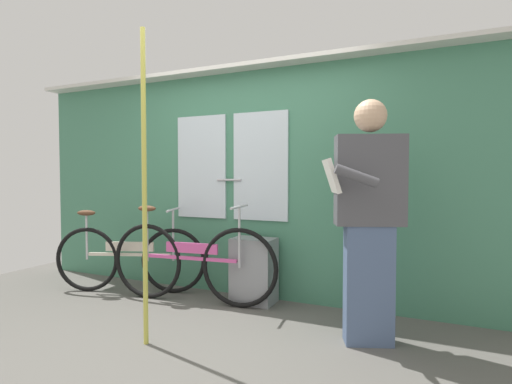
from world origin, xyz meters
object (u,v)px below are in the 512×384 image
Objects in this scene: bicycle_leaning_behind at (191,262)px; bicycle_near_door at (129,258)px; passenger_reading_newspaper at (368,215)px; handrail_pole at (144,188)px; trash_bin_by_wall at (254,270)px.

bicycle_near_door is at bearing 171.02° from bicycle_leaning_behind.
passenger_reading_newspaper reaches higher than bicycle_leaning_behind.
handrail_pole is at bearing -83.09° from bicycle_leaning_behind.
bicycle_near_door is 1.39m from trash_bin_by_wall.
passenger_reading_newspaper is at bearing -15.72° from bicycle_leaning_behind.
handrail_pole is at bearing -104.71° from trash_bin_by_wall.
bicycle_near_door is 1.64m from handrail_pole.
bicycle_leaning_behind reaches higher than bicycle_near_door.
bicycle_near_door is at bearing -27.86° from passenger_reading_newspaper.
passenger_reading_newspaper is at bearing 25.04° from handrail_pole.
handrail_pole reaches higher than bicycle_near_door.
trash_bin_by_wall is at bearing -45.36° from passenger_reading_newspaper.
bicycle_near_door is 0.81m from bicycle_leaning_behind.
handrail_pole is (-1.49, -0.70, 0.20)m from passenger_reading_newspaper.
passenger_reading_newspaper reaches higher than bicycle_near_door.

